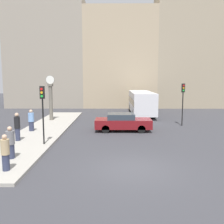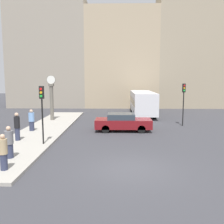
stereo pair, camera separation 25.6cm
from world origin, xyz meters
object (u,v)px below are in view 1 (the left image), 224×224
at_px(traffic_light_far, 183,96).
at_px(traffic_light_near, 43,103).
at_px(pedestrian_tan_coat, 5,153).
at_px(bus_distant, 141,102).
at_px(pedestrian_black_jacket, 17,127).
at_px(street_clock, 51,99).
at_px(pedestrian_grey_jacket, 10,143).
at_px(pedestrian_blue_stripe, 31,121).
at_px(sedan_car, 123,122).

bearing_deg(traffic_light_far, traffic_light_near, -146.15).
bearing_deg(pedestrian_tan_coat, bus_distant, 66.62).
bearing_deg(pedestrian_black_jacket, traffic_light_far, 26.40).
relative_size(traffic_light_near, pedestrian_tan_coat, 2.21).
height_order(bus_distant, street_clock, street_clock).
relative_size(pedestrian_grey_jacket, pedestrian_blue_stripe, 0.99).
height_order(sedan_car, traffic_light_near, traffic_light_near).
bearing_deg(street_clock, traffic_light_far, -9.71).
bearing_deg(pedestrian_tan_coat, pedestrian_blue_stripe, 101.09).
bearing_deg(pedestrian_tan_coat, traffic_light_near, 84.71).
height_order(pedestrian_black_jacket, pedestrian_tan_coat, pedestrian_black_jacket).
xyz_separation_m(sedan_car, street_clock, (-6.76, 4.33, 1.50)).
relative_size(traffic_light_near, pedestrian_blue_stripe, 2.16).
xyz_separation_m(pedestrian_blue_stripe, pedestrian_black_jacket, (0.12, -3.07, 0.12)).
xyz_separation_m(bus_distant, traffic_light_far, (2.87, -6.79, 1.14)).
bearing_deg(pedestrian_grey_jacket, pedestrian_tan_coat, -74.17).
bearing_deg(pedestrian_grey_jacket, sedan_car, 51.69).
height_order(traffic_light_near, street_clock, street_clock).
distance_m(pedestrian_grey_jacket, pedestrian_black_jacket, 3.76).
height_order(sedan_car, pedestrian_grey_jacket, pedestrian_grey_jacket).
relative_size(bus_distant, street_clock, 2.04).
height_order(pedestrian_blue_stripe, pedestrian_tan_coat, pedestrian_blue_stripe).
bearing_deg(traffic_light_near, pedestrian_tan_coat, -95.29).
bearing_deg(street_clock, pedestrian_black_jacket, -90.98).
distance_m(traffic_light_near, pedestrian_blue_stripe, 4.74).
height_order(bus_distant, traffic_light_near, traffic_light_near).
xyz_separation_m(street_clock, pedestrian_black_jacket, (-0.14, -8.13, -1.15)).
height_order(sedan_car, street_clock, street_clock).
bearing_deg(pedestrian_grey_jacket, bus_distant, 63.23).
xyz_separation_m(pedestrian_grey_jacket, pedestrian_black_jacket, (-1.04, 3.62, 0.12)).
relative_size(traffic_light_near, street_clock, 0.82).
xyz_separation_m(traffic_light_far, pedestrian_blue_stripe, (-12.34, -2.99, -1.71)).
xyz_separation_m(traffic_light_far, pedestrian_grey_jacket, (-11.17, -9.68, -1.72)).
distance_m(bus_distant, traffic_light_near, 15.62).
distance_m(bus_distant, pedestrian_blue_stripe, 13.63).
relative_size(pedestrian_blue_stripe, pedestrian_black_jacket, 0.90).
distance_m(sedan_car, pedestrian_grey_jacket, 9.45).
bearing_deg(pedestrian_black_jacket, pedestrian_tan_coat, -74.00).
distance_m(traffic_light_far, pedestrian_grey_jacket, 14.88).
xyz_separation_m(traffic_light_near, pedestrian_tan_coat, (-0.41, -4.44, -1.75)).
relative_size(pedestrian_grey_jacket, pedestrian_tan_coat, 1.02).
bearing_deg(sedan_car, pedestrian_blue_stripe, -174.07).
bearing_deg(street_clock, traffic_light_near, -78.75).
relative_size(street_clock, pedestrian_grey_jacket, 2.64).
distance_m(traffic_light_far, pedestrian_blue_stripe, 12.81).
xyz_separation_m(sedan_car, traffic_light_far, (5.32, 2.26, 1.95)).
bearing_deg(bus_distant, traffic_light_near, -118.47).
distance_m(bus_distant, street_clock, 10.37).
height_order(pedestrian_grey_jacket, pedestrian_blue_stripe, pedestrian_blue_stripe).
height_order(traffic_light_far, pedestrian_blue_stripe, traffic_light_far).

